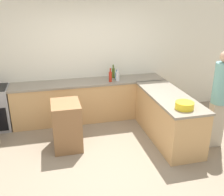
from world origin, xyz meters
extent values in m
plane|color=gray|center=(0.00, 0.00, 0.00)|extent=(14.00, 14.00, 0.00)
cube|color=silver|center=(0.00, 2.05, 1.35)|extent=(8.00, 0.06, 2.70)
cube|color=tan|center=(0.00, 1.73, 0.42)|extent=(3.28, 0.59, 0.84)
cube|color=gray|center=(0.00, 1.73, 0.86)|extent=(3.31, 0.62, 0.04)
cube|color=tan|center=(1.31, 0.52, 0.42)|extent=(0.66, 1.83, 0.84)
cube|color=gray|center=(1.31, 0.52, 0.86)|extent=(0.69, 1.86, 0.04)
cube|color=brown|center=(-0.59, 0.64, 0.43)|extent=(0.50, 0.62, 0.86)
cylinder|color=yellow|center=(1.27, -0.12, 0.94)|extent=(0.30, 0.30, 0.12)
cylinder|color=#475B1E|center=(0.58, 1.87, 0.99)|extent=(0.07, 0.07, 0.21)
cylinder|color=#475B1E|center=(0.58, 1.87, 1.14)|extent=(0.03, 0.03, 0.08)
cylinder|color=#338CBF|center=(0.62, 1.72, 0.96)|extent=(0.07, 0.07, 0.15)
cylinder|color=#338CBF|center=(0.62, 1.72, 1.07)|extent=(0.03, 0.03, 0.06)
cylinder|color=silver|center=(0.61, 1.61, 0.98)|extent=(0.08, 0.08, 0.19)
cylinder|color=silver|center=(0.61, 1.61, 1.11)|extent=(0.04, 0.04, 0.08)
cylinder|color=red|center=(0.44, 1.59, 0.99)|extent=(0.07, 0.07, 0.21)
cylinder|color=red|center=(0.44, 1.59, 1.14)|extent=(0.03, 0.03, 0.08)
cube|color=#ADA38E|center=(2.03, 0.04, 0.42)|extent=(0.26, 0.16, 0.85)
cylinder|color=#6BA39E|center=(2.03, 0.04, 1.20)|extent=(0.29, 0.29, 0.72)
camera|label=1|loc=(-0.80, -3.64, 2.57)|focal=42.00mm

